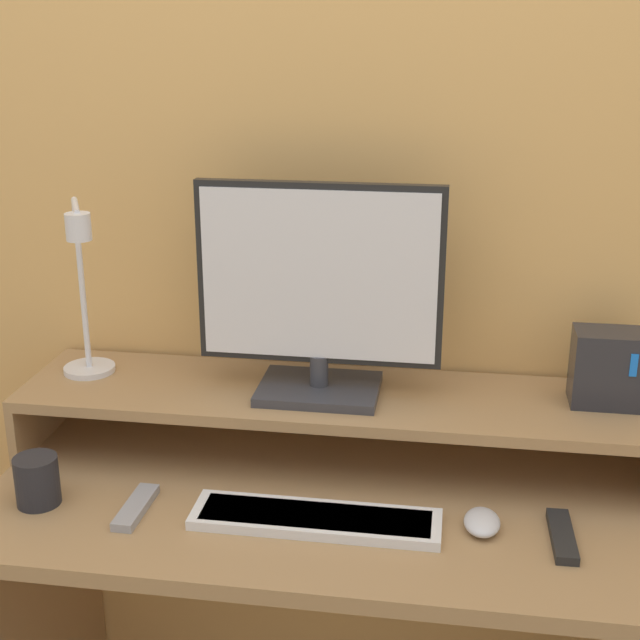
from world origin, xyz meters
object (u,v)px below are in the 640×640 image
(keyboard, at_px, (317,519))
(remote_control, at_px, (136,507))
(router_dock, at_px, (608,368))
(remote_secondary, at_px, (562,536))
(monitor, at_px, (319,292))
(mug, at_px, (37,481))
(mouse, at_px, (482,522))
(desk_lamp, at_px, (84,299))

(keyboard, relative_size, remote_control, 3.00)
(router_dock, xyz_separation_m, remote_secondary, (-0.09, -0.27, -0.20))
(monitor, distance_m, mug, 0.62)
(router_dock, height_order, remote_secondary, router_dock)
(keyboard, bearing_deg, remote_secondary, 1.94)
(mouse, bearing_deg, router_dock, 48.95)
(monitor, bearing_deg, remote_control, -138.24)
(remote_control, bearing_deg, remote_secondary, 1.72)
(mug, bearing_deg, remote_secondary, 1.36)
(monitor, xyz_separation_m, mouse, (0.32, -0.22, -0.33))
(router_dock, relative_size, keyboard, 0.33)
(desk_lamp, relative_size, mouse, 4.07)
(desk_lamp, relative_size, remote_secondary, 2.40)
(monitor, bearing_deg, mouse, -35.18)
(remote_control, bearing_deg, desk_lamp, 125.22)
(remote_control, bearing_deg, monitor, 41.76)
(remote_control, distance_m, mug, 0.19)
(router_dock, distance_m, mouse, 0.40)
(router_dock, relative_size, remote_secondary, 0.95)
(keyboard, bearing_deg, mug, -179.11)
(monitor, xyz_separation_m, router_dock, (0.54, 0.04, -0.13))
(mouse, relative_size, remote_secondary, 0.59)
(router_dock, bearing_deg, desk_lamp, -177.48)
(desk_lamp, height_order, mouse, desk_lamp)
(monitor, distance_m, remote_secondary, 0.61)
(mouse, xyz_separation_m, remote_control, (-0.61, -0.03, -0.01))
(mug, bearing_deg, keyboard, 0.89)
(monitor, distance_m, router_dock, 0.56)
(remote_control, xyz_separation_m, mug, (-0.18, 0.00, 0.04))
(desk_lamp, distance_m, mug, 0.36)
(mouse, bearing_deg, desk_lamp, 164.68)
(keyboard, height_order, remote_control, keyboard)
(monitor, height_order, desk_lamp, monitor)
(desk_lamp, height_order, keyboard, desk_lamp)
(router_dock, bearing_deg, monitor, -176.30)
(router_dock, distance_m, keyboard, 0.62)
(mouse, distance_m, mug, 0.79)
(monitor, xyz_separation_m, desk_lamp, (-0.47, -0.01, -0.03))
(keyboard, bearing_deg, remote_control, -178.56)
(monitor, height_order, remote_control, monitor)
(remote_secondary, bearing_deg, mouse, 174.65)
(monitor, relative_size, mug, 5.12)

